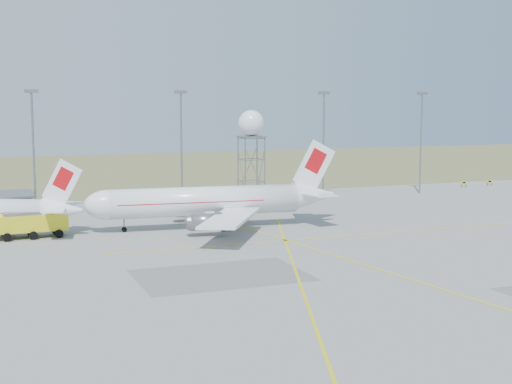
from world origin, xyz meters
name	(u,v)px	position (x,y,z in m)	size (l,w,h in m)	color
ground	(464,291)	(0.00, 0.00, 0.00)	(400.00, 400.00, 0.00)	gray
grass_strip	(145,169)	(0.00, 140.00, 0.01)	(400.00, 120.00, 0.03)	#616538
mast_a	(33,141)	(-35.00, 66.00, 12.07)	(2.20, 0.50, 20.50)	gray
mast_b	(181,139)	(-10.00, 66.00, 12.07)	(2.20, 0.50, 20.50)	gray
mast_c	(324,136)	(18.00, 66.00, 12.07)	(2.20, 0.50, 20.50)	gray
mast_d	(421,134)	(40.00, 66.00, 12.07)	(2.20, 0.50, 20.50)	gray
taxi_sign_near	(464,183)	(55.60, 72.00, 0.89)	(1.60, 0.17, 1.20)	black
taxi_sign_far	(490,182)	(62.60, 72.00, 0.89)	(1.60, 0.17, 1.20)	black
airliner_main	(209,202)	(-12.33, 43.12, 3.93)	(37.66, 36.45, 12.82)	white
radar_tower	(251,151)	(2.93, 65.25, 9.56)	(4.71, 4.71, 17.04)	gray
fire_truck	(34,224)	(-36.90, 44.83, 1.81)	(9.54, 4.07, 3.77)	yellow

